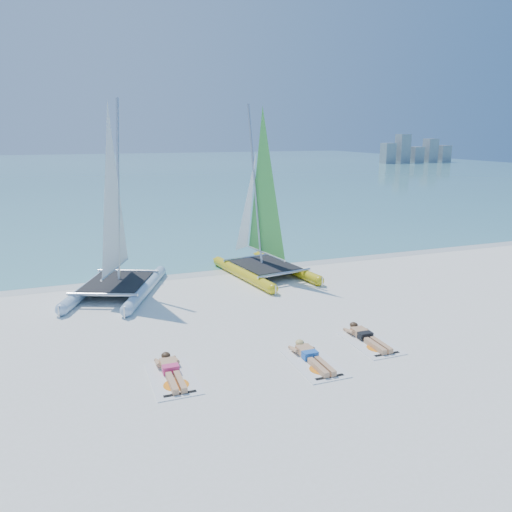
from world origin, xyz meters
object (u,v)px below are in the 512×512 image
Objects in this scene: towel_b at (314,363)px; sunbather_b at (311,356)px; catamaran_yellow at (259,220)px; sunbather_a at (171,370)px; towel_a at (173,378)px; sunbather_c at (366,336)px; towel_c at (370,343)px; catamaran_blue at (114,235)px.

sunbather_b is at bearing 90.00° from towel_b.
sunbather_a is (-4.89, -7.30, -1.96)m from catamaran_yellow.
towel_a is 0.22m from sunbather_a.
towel_b is at bearing -158.58° from sunbather_c.
sunbather_a is 0.93× the size of towel_b.
towel_b is 1.07× the size of sunbather_b.
towel_c is (5.19, 0.11, 0.00)m from towel_a.
sunbather_c is (1.90, 0.55, 0.00)m from sunbather_b.
sunbather_c is at bearing 3.29° from towel_a.
catamaran_yellow is 3.57× the size of towel_b.
sunbather_b is (3.82, -7.03, -1.88)m from catamaran_blue.
towel_a is (0.53, -6.77, -1.99)m from catamaran_blue.
sunbather_a is at bearing 169.02° from towel_b.
sunbather_a reaches higher than towel_c.
catamaran_yellow is 3.57× the size of towel_c.
catamaran_blue is at bearing 117.88° from towel_b.
catamaran_blue is at bearing 94.44° from towel_a.
catamaran_blue is 3.88× the size of sunbather_b.
catamaran_blue is 7.08m from towel_a.
sunbather_a is 1.00× the size of sunbather_b.
sunbather_a is at bearing -132.94° from catamaran_yellow.
sunbather_b is (3.29, -0.45, 0.00)m from sunbather_a.
sunbather_b is at bearing -4.42° from towel_a.
towel_a is 1.07× the size of sunbather_a.
sunbather_b reaches higher than towel_c.
catamaran_blue is at bearing 94.57° from sunbather_a.
catamaran_yellow is 9.00m from sunbather_a.
sunbather_c is at bearing -25.21° from catamaran_blue.
towel_b is (3.29, -0.45, 0.00)m from towel_a.
towel_a is at bearing -62.22° from catamaran_blue.
sunbather_a and sunbather_c have the same top height.
catamaran_blue is at bearing 178.45° from catamaran_yellow.
sunbather_c is (5.72, -6.47, -1.88)m from catamaran_blue.
towel_b is at bearing -7.72° from towel_a.
towel_a is 3.30m from sunbather_b.
sunbather_a is 3.35m from towel_b.
sunbather_c is at bearing -96.73° from catamaran_yellow.
sunbather_a is 1.00× the size of sunbather_c.
sunbather_c is at bearing 16.23° from sunbather_b.
catamaran_blue reaches higher than catamaran_yellow.
towel_a is at bearing -176.71° from sunbather_c.
towel_b is (-1.60, -7.94, -2.07)m from catamaran_yellow.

